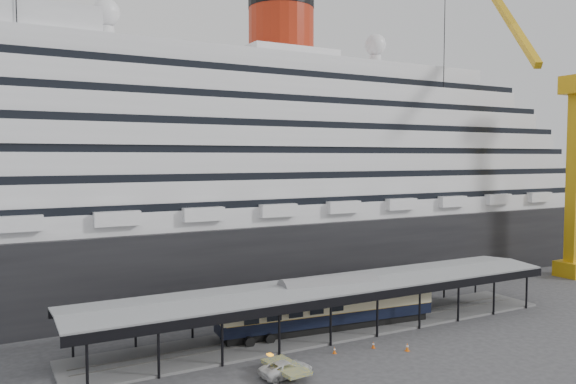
{
  "coord_description": "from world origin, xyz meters",
  "views": [
    {
      "loc": [
        -32.84,
        -45.22,
        18.77
      ],
      "look_at": [
        -3.86,
        8.0,
        14.99
      ],
      "focal_mm": 35.0,
      "sensor_mm": 36.0,
      "label": 1
    }
  ],
  "objects": [
    {
      "name": "traffic_cone_left",
      "position": [
        -3.79,
        -1.16,
        0.33
      ],
      "size": [
        0.43,
        0.43,
        0.65
      ],
      "rotation": [
        0.0,
        0.0,
        0.34
      ],
      "color": "#E8600C",
      "rests_on": "ground"
    },
    {
      "name": "crane_yellow",
      "position": [
        47.06,
        10.54,
        19.96
      ],
      "size": [
        23.83,
        18.78,
        47.6
      ],
      "color": "#C99612",
      "rests_on": "ground"
    },
    {
      "name": "traffic_cone_mid",
      "position": [
        2.77,
        -3.98,
        0.4
      ],
      "size": [
        0.48,
        0.48,
        0.8
      ],
      "rotation": [
        0.0,
        0.0,
        0.19
      ],
      "color": "orange",
      "rests_on": "ground"
    },
    {
      "name": "port_truck",
      "position": [
        -10.51,
        -3.86,
        0.66
      ],
      "size": [
        4.89,
        2.54,
        1.32
      ],
      "primitive_type": "imported",
      "rotation": [
        0.0,
        0.0,
        1.65
      ],
      "color": "silver",
      "rests_on": "ground"
    },
    {
      "name": "traffic_cone_right",
      "position": [
        0.4,
        -1.74,
        0.34
      ],
      "size": [
        0.39,
        0.39,
        0.68
      ],
      "rotation": [
        0.0,
        0.0,
        0.14
      ],
      "color": "#D04F0B",
      "rests_on": "ground"
    },
    {
      "name": "cruise_ship",
      "position": [
        0.05,
        32.0,
        18.35
      ],
      "size": [
        130.0,
        30.0,
        43.9
      ],
      "color": "black",
      "rests_on": "ground"
    },
    {
      "name": "platform_canopy",
      "position": [
        0.0,
        5.0,
        2.36
      ],
      "size": [
        56.0,
        9.18,
        5.3
      ],
      "color": "slate",
      "rests_on": "ground"
    },
    {
      "name": "pullman_carriage",
      "position": [
        -0.5,
        5.0,
        2.92
      ],
      "size": [
        24.89,
        5.44,
        24.26
      ],
      "rotation": [
        0.0,
        0.0,
        -0.09
      ],
      "color": "black",
      "rests_on": "ground"
    },
    {
      "name": "ground",
      "position": [
        0.0,
        0.0,
        0.0
      ],
      "size": [
        200.0,
        200.0,
        0.0
      ],
      "primitive_type": "plane",
      "color": "#363638",
      "rests_on": "ground"
    }
  ]
}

